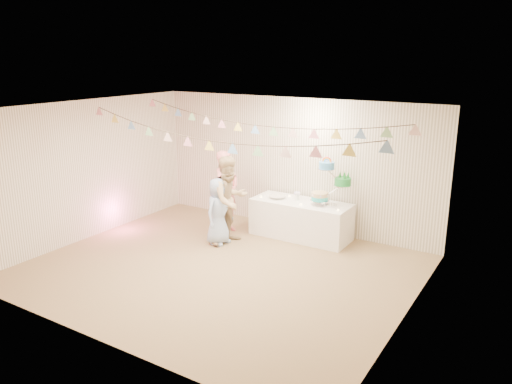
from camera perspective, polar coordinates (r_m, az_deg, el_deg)
The scene contains 23 objects.
floor at distance 8.28m, azimuth -4.14°, elevation -8.77°, with size 6.00×6.00×0.00m, color olive.
ceiling at distance 7.59m, azimuth -4.53°, elevation 9.43°, with size 6.00×6.00×0.00m, color silver.
back_wall at distance 9.90m, azimuth 4.20°, elevation 3.24°, with size 6.00×6.00×0.00m, color white.
front_wall at distance 6.10m, azimuth -18.30°, elevation -5.44°, with size 6.00×6.00×0.00m, color white.
left_wall at distance 9.86m, azimuth -18.61°, elevation 2.40°, with size 5.00×5.00×0.00m, color white.
right_wall at distance 6.60m, azimuth 17.31°, elevation -3.75°, with size 5.00×5.00×0.00m, color white.
table at distance 9.56m, azimuth 5.15°, elevation -3.12°, with size 1.89×0.75×0.71m, color white.
cake_stand at distance 9.15m, azimuth 8.48°, elevation 1.26°, with size 0.75×0.44×0.84m, color silver, non-canonical shape.
cake_bottom at distance 9.24m, azimuth 7.40°, elevation -0.71°, with size 0.31×0.31×0.15m, color #28BFBC, non-canonical shape.
cake_middle at distance 9.18m, azimuth 9.72°, elevation 0.83°, with size 0.27×0.27×0.22m, color #1A7B32, non-canonical shape.
cake_top_tier at distance 9.10m, azimuth 8.11°, elevation 2.52°, with size 0.25×0.25×0.19m, color #4696DC, non-canonical shape.
platter at distance 9.62m, azimuth 2.45°, elevation -0.43°, with size 0.32×0.32×0.02m, color white.
posy at distance 9.51m, azimuth 4.73°, elevation -0.18°, with size 0.15×0.15×0.17m, color white, non-canonical shape.
person_adult_a at distance 9.68m, azimuth -3.43°, elevation -0.01°, with size 0.59×0.39×1.62m, color #DE7478.
person_adult_b at distance 9.13m, azimuth -3.05°, elevation -0.92°, with size 0.80×0.62×1.64m, color tan.
person_child at distance 9.15m, azimuth -4.30°, elevation -2.19°, with size 0.61×0.40×1.24m, color #97AED6.
bunting_back at distance 8.52m, azimuth -0.08°, elevation 8.45°, with size 5.60×1.10×0.40m, color pink, non-canonical shape.
bunting_front at distance 7.47m, azimuth -5.39°, elevation 7.14°, with size 5.60×0.90×0.36m, color #72A5E5, non-canonical shape.
tealight_0 at distance 9.69m, azimuth 0.57°, elevation -0.52°, with size 0.04×0.04×0.03m, color #FFD88C.
tealight_1 at distance 9.75m, azimuth 3.84°, elevation -0.44°, with size 0.04×0.04×0.03m, color #FFD88C.
tealight_2 at distance 9.22m, azimuth 5.14°, elevation -1.43°, with size 0.04×0.04×0.03m, color #FFD88C.
tealight_3 at distance 9.50m, azimuth 7.68°, elevation -0.99°, with size 0.04×0.04×0.03m, color #FFD88C.
tealight_4 at distance 8.97m, azimuth 9.37°, elevation -2.06°, with size 0.04×0.04×0.03m, color #FFD88C.
Camera 1 is at (4.46, -6.09, 3.40)m, focal length 35.00 mm.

